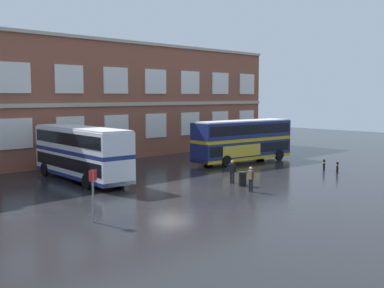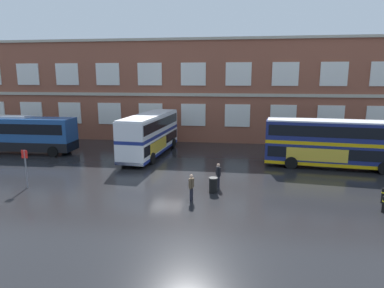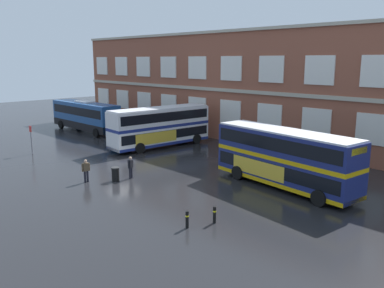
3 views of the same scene
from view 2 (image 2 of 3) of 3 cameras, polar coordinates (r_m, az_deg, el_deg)
ground_plane at (r=28.46m, az=-3.52°, el=-4.28°), size 120.00×120.00×0.00m
brick_terminal_building at (r=43.19m, az=0.95°, el=8.94°), size 56.17×8.19×11.96m
double_decker_near at (r=33.23m, az=-7.09°, el=1.73°), size 3.46×11.16×4.07m
double_decker_middle at (r=30.83m, az=22.67°, el=0.18°), size 11.22×3.80×4.07m
touring_coach at (r=38.51m, az=-27.59°, el=1.47°), size 12.03×2.98×3.80m
waiting_passenger at (r=21.16m, az=-0.11°, el=-7.18°), size 0.30×0.64×1.70m
second_passenger at (r=23.78m, az=4.47°, el=-5.11°), size 0.37×0.63×1.70m
bus_stand_flag at (r=26.04m, az=-26.34°, el=-3.23°), size 0.44×0.10×2.70m
station_litter_bin at (r=22.78m, az=3.61°, el=-6.93°), size 0.60×0.60×1.03m
safety_bollard_west at (r=22.42m, az=29.70°, el=-8.84°), size 0.19×0.19×0.95m
safety_bollard_east at (r=23.98m, az=29.60°, el=-7.57°), size 0.19×0.19×0.95m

